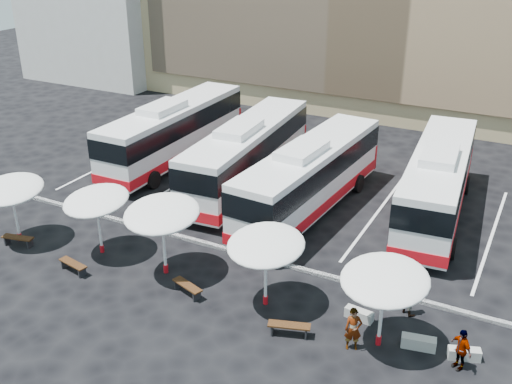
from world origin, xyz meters
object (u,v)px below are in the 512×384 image
at_px(wood_bench_0, 18,239).
at_px(passenger_2, 461,349).
at_px(sunshade_4, 385,280).
at_px(wood_bench_1, 73,265).
at_px(sunshade_1, 96,201).
at_px(wood_bench_2, 187,287).
at_px(passenger_1, 409,297).
at_px(bus_2, 310,175).
at_px(bus_3, 438,180).
at_px(conc_bench_0, 359,314).
at_px(conc_bench_2, 464,354).
at_px(conc_bench_1, 418,343).
at_px(wood_bench_3, 289,327).
at_px(sunshade_2, 162,214).
at_px(sunshade_3, 266,245).
at_px(bus_1, 247,153).
at_px(sunshade_0, 11,190).
at_px(passenger_0, 353,329).
at_px(bus_0, 174,130).

height_order(wood_bench_0, passenger_2, passenger_2).
height_order(sunshade_4, wood_bench_1, sunshade_4).
height_order(sunshade_1, wood_bench_2, sunshade_1).
height_order(sunshade_1, passenger_1, sunshade_1).
bearing_deg(bus_2, wood_bench_0, -133.68).
bearing_deg(bus_3, conc_bench_0, -98.44).
bearing_deg(conc_bench_2, conc_bench_1, -174.17).
xyz_separation_m(sunshade_1, wood_bench_2, (5.69, -1.11, -2.39)).
bearing_deg(sunshade_4, wood_bench_2, -176.21).
distance_m(bus_2, sunshade_1, 11.40).
distance_m(bus_3, conc_bench_2, 12.02).
bearing_deg(wood_bench_3, conc_bench_1, 18.55).
height_order(sunshade_2, wood_bench_1, sunshade_2).
bearing_deg(conc_bench_0, sunshade_3, -168.26).
xyz_separation_m(sunshade_1, conc_bench_2, (17.04, 0.09, -2.54)).
xyz_separation_m(bus_1, conc_bench_2, (14.52, -10.22, -1.92)).
height_order(bus_2, wood_bench_3, bus_2).
xyz_separation_m(sunshade_0, conc_bench_0, (17.32, 1.60, -2.58)).
distance_m(sunshade_2, wood_bench_3, 7.55).
distance_m(sunshade_3, sunshade_4, 5.02).
height_order(bus_3, wood_bench_3, bus_3).
distance_m(sunshade_0, conc_bench_2, 21.71).
height_order(sunshade_0, sunshade_2, sunshade_2).
xyz_separation_m(bus_1, sunshade_3, (6.47, -10.49, 0.70)).
bearing_deg(passenger_0, bus_3, 62.89).
bearing_deg(passenger_2, sunshade_4, -140.62).
relative_size(bus_3, conc_bench_1, 10.30).
height_order(sunshade_0, wood_bench_1, sunshade_0).
distance_m(wood_bench_1, wood_bench_3, 10.70).
bearing_deg(passenger_2, conc_bench_0, -156.95).
height_order(sunshade_0, wood_bench_2, sunshade_0).
distance_m(sunshade_2, passenger_0, 9.65).
height_order(sunshade_2, conc_bench_1, sunshade_2).
bearing_deg(bus_2, passenger_0, -55.28).
distance_m(conc_bench_0, passenger_2, 4.30).
bearing_deg(passenger_1, sunshade_1, 37.68).
bearing_deg(bus_0, conc_bench_1, -31.86).
bearing_deg(wood_bench_1, bus_0, 105.31).
bearing_deg(sunshade_2, sunshade_3, -1.08).
xyz_separation_m(bus_0, wood_bench_3, (14.45, -13.36, -1.75)).
bearing_deg(sunshade_2, bus_3, 50.09).
xyz_separation_m(bus_2, passenger_1, (7.32, -6.92, -1.31)).
xyz_separation_m(sunshade_3, conc_bench_0, (3.84, 0.80, -2.62)).
bearing_deg(sunshade_2, sunshade_0, -173.82).
height_order(sunshade_1, passenger_2, sunshade_1).
bearing_deg(conc_bench_0, wood_bench_1, -168.39).
bearing_deg(wood_bench_2, conc_bench_2, 6.03).
xyz_separation_m(bus_1, passenger_2, (14.42, -10.80, -1.31)).
distance_m(sunshade_1, wood_bench_2, 6.27).
distance_m(sunshade_4, passenger_1, 3.29).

